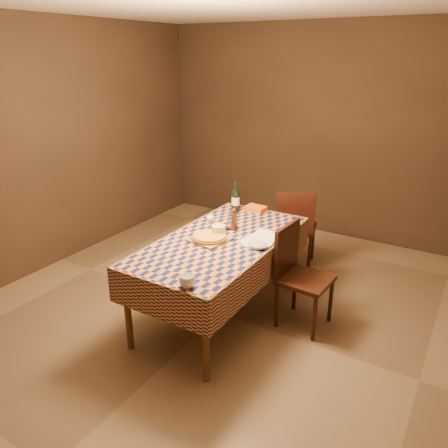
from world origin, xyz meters
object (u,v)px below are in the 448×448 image
at_px(cutting_board, 209,239).
at_px(white_plate, 257,242).
at_px(chair_far, 296,224).
at_px(chair_right, 297,270).
at_px(dining_table, 221,247).
at_px(wine_bottle, 236,200).
at_px(pizza, 209,237).
at_px(bowl, 231,226).

distance_m(cutting_board, white_plate, 0.42).
bearing_deg(white_plate, chair_far, 95.50).
distance_m(white_plate, chair_far, 1.23).
distance_m(cutting_board, chair_right, 0.82).
relative_size(cutting_board, chair_far, 0.33).
relative_size(dining_table, wine_bottle, 5.68).
bearing_deg(chair_far, white_plate, -84.50).
bearing_deg(wine_bottle, pizza, -76.92).
distance_m(cutting_board, wine_bottle, 0.81).
height_order(pizza, bowl, pizza).
xyz_separation_m(chair_far, chair_right, (0.44, -1.02, 0.00)).
relative_size(bowl, chair_far, 0.14).
bearing_deg(dining_table, cutting_board, -138.05).
height_order(pizza, chair_right, chair_right).
xyz_separation_m(pizza, wine_bottle, (-0.18, 0.78, 0.09)).
relative_size(pizza, bowl, 3.12).
height_order(dining_table, white_plate, white_plate).
distance_m(dining_table, cutting_board, 0.14).
distance_m(wine_bottle, chair_far, 0.82).
bearing_deg(pizza, white_plate, 22.01).
xyz_separation_m(pizza, chair_far, (0.27, 1.35, -0.28)).
bearing_deg(white_plate, chair_right, 27.49).
bearing_deg(dining_table, white_plate, 15.62).
relative_size(cutting_board, pizza, 0.74).
relative_size(white_plate, chair_right, 0.30).
bearing_deg(wine_bottle, chair_far, 51.64).
bearing_deg(chair_right, dining_table, -158.04).
height_order(cutting_board, chair_right, chair_right).
bearing_deg(cutting_board, dining_table, 41.95).
xyz_separation_m(cutting_board, white_plate, (0.39, 0.16, -0.00)).
distance_m(wine_bottle, chair_right, 1.07).
bearing_deg(wine_bottle, bowl, -65.64).
distance_m(white_plate, chair_right, 0.45).
bearing_deg(chair_right, chair_far, 113.26).
relative_size(dining_table, pizza, 4.42).
bearing_deg(cutting_board, chair_right, 24.57).
bearing_deg(bowl, chair_right, -1.39).
xyz_separation_m(dining_table, bowl, (-0.06, 0.27, 0.10)).
distance_m(dining_table, chair_right, 0.71).
distance_m(pizza, wine_bottle, 0.80).
xyz_separation_m(cutting_board, bowl, (0.02, 0.34, 0.01)).
relative_size(cutting_board, white_plate, 1.09).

